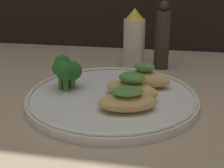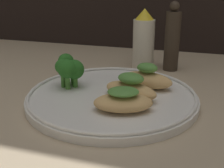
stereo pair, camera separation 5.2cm
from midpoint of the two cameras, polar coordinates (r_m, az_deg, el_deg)
ground_plane at (r=53.34cm, az=2.79°, el=-3.98°), size 180.00×180.00×1.00cm
plate at (r=52.74cm, az=2.82°, el=-2.51°), size 31.85×31.85×2.00cm
grilled_meat_front at (r=45.75cm, az=5.53°, el=-3.53°), size 10.98×8.43×3.85cm
grilled_meat_middle at (r=50.46cm, az=6.76°, el=-0.89°), size 11.03×7.44×4.67cm
grilled_meat_back at (r=56.02cm, az=9.73°, el=1.11°), size 11.08×6.82×4.99cm
broccoli_bunch at (r=55.27cm, az=-6.06°, el=3.25°), size 5.74×5.67×6.42cm
sauce_bottle at (r=72.63cm, az=8.51°, el=8.78°), size 5.46×5.46×15.06cm
pepper_grinder at (r=71.82cm, az=14.19°, el=8.75°), size 3.69×3.69×16.91cm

